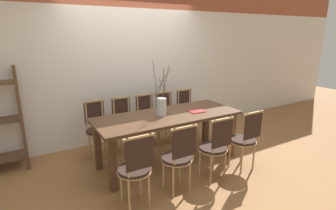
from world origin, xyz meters
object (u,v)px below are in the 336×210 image
(dining_table, at_px, (168,122))
(chair_far_center, at_px, (147,118))
(vase_centerpiece, at_px, (161,106))
(book_stack, at_px, (197,111))
(chair_near_center, at_px, (215,146))

(dining_table, distance_m, chair_far_center, 0.79)
(vase_centerpiece, distance_m, book_stack, 0.60)
(dining_table, bearing_deg, vase_centerpiece, 169.48)
(dining_table, distance_m, chair_near_center, 0.84)
(chair_near_center, bearing_deg, chair_far_center, 99.61)
(vase_centerpiece, bearing_deg, book_stack, -11.45)
(book_stack, bearing_deg, chair_far_center, 117.08)
(book_stack, bearing_deg, vase_centerpiece, 168.55)
(dining_table, bearing_deg, chair_near_center, -69.66)
(chair_near_center, relative_size, book_stack, 3.61)
(dining_table, height_order, vase_centerpiece, vase_centerpiece)
(vase_centerpiece, height_order, book_stack, vase_centerpiece)
(chair_far_center, distance_m, book_stack, 1.01)
(dining_table, height_order, book_stack, book_stack)
(vase_centerpiece, xyz_separation_m, book_stack, (0.57, -0.12, -0.14))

